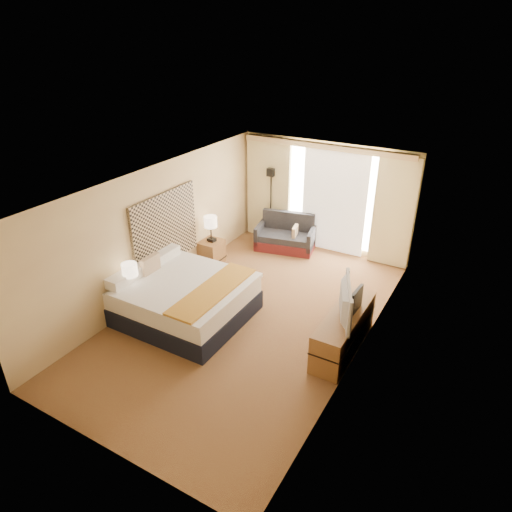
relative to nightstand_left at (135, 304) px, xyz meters
The scene contains 21 objects.
floor 2.16m from the nightstand_left, 29.31° to the left, with size 4.20×7.00×0.02m, color #4F2316.
ceiling 3.16m from the nightstand_left, 29.31° to the left, with size 4.20×7.00×0.02m, color silver.
wall_back 5.02m from the nightstand_left, 67.66° to the left, with size 4.20×0.02×2.60m, color beige.
wall_front 3.25m from the nightstand_left, 52.65° to the right, with size 4.20×0.02×2.60m, color beige.
wall_left 1.49m from the nightstand_left, 102.36° to the left, with size 0.02×7.00×2.60m, color beige.
wall_right 4.23m from the nightstand_left, 14.81° to the left, with size 0.02×7.00×2.60m, color beige.
headboard 1.62m from the nightstand_left, 98.64° to the left, with size 0.06×1.85×1.50m, color black.
nightstand_left is the anchor object (origin of this frame).
nightstand_right 2.50m from the nightstand_left, 90.00° to the left, with size 0.45×0.52×0.55m, color #966136.
media_dresser 3.85m from the nightstand_left, 15.84° to the left, with size 0.50×1.80×0.70m, color #966136.
window 5.10m from the nightstand_left, 64.87° to the left, with size 2.30×0.02×2.30m, color white.
curtains 4.95m from the nightstand_left, 67.18° to the left, with size 4.12×0.19×2.56m.
bed 0.94m from the nightstand_left, 30.22° to the left, with size 2.20×2.01×1.07m.
loveseat 4.19m from the nightstand_left, 74.36° to the left, with size 1.51×1.02×0.87m.
floor_lamp 4.50m from the nightstand_left, 83.05° to the left, with size 0.23×0.23×1.85m.
desk_chair 3.88m from the nightstand_left, 18.05° to the left, with size 0.54×0.54×1.11m.
lamp_left 0.73m from the nightstand_left, 45.21° to the right, with size 0.28×0.28×0.59m.
lamp_right 2.59m from the nightstand_left, 89.45° to the left, with size 0.29×0.29×0.61m.
tissue_box 0.35m from the nightstand_left, 44.93° to the left, with size 0.13×0.13×0.12m, color #8BA4D7.
telephone 2.53m from the nightstand_left, 89.69° to the left, with size 0.18×0.14×0.07m, color black.
television 3.83m from the nightstand_left, 13.66° to the left, with size 1.09×0.14×0.63m, color black.
Camera 1 is at (3.66, -6.13, 4.92)m, focal length 32.00 mm.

